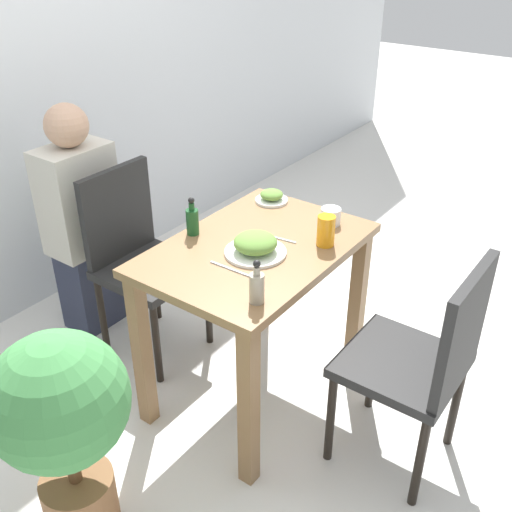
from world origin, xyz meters
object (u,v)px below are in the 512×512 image
chair_far (138,253)px  condiment_bottle (257,286)px  sauce_bottle (192,220)px  chair_near (424,358)px  drink_cup (331,216)px  potted_plant_left (63,419)px  person_figure (82,223)px  food_plate (255,245)px  juice_glass (326,231)px  side_plate (272,197)px

chair_far → condiment_bottle: (-0.29, -0.89, 0.30)m
chair_far → sauce_bottle: size_ratio=5.58×
chair_near → chair_far: bearing=-87.3°
chair_near → drink_cup: bearing=-117.6°
chair_far → potted_plant_left: bearing=-146.6°
chair_near → potted_plant_left: (-0.96, 0.78, 0.02)m
drink_cup → sauce_bottle: sauce_bottle is taller
chair_far → person_figure: bearing=95.4°
food_plate → juice_glass: bearing=-39.5°
chair_far → sauce_bottle: 0.50m
juice_glass → potted_plant_left: (-1.10, 0.28, -0.28)m
potted_plant_left → person_figure: 1.28m
chair_far → condiment_bottle: size_ratio=5.58×
drink_cup → potted_plant_left: size_ratio=0.10×
condiment_bottle → potted_plant_left: bearing=154.2°
food_plate → person_figure: person_figure is taller
side_plate → potted_plant_left: size_ratio=0.18×
chair_near → person_figure: person_figure is taller
side_plate → drink_cup: 0.33m
side_plate → juice_glass: 0.45m
person_figure → food_plate: bearing=-89.5°
sauce_bottle → chair_near: bearing=-83.8°
chair_near → side_plate: chair_near is taller
juice_glass → person_figure: person_figure is taller
chair_far → juice_glass: (0.20, -0.88, 0.30)m
food_plate → sauce_bottle: sauce_bottle is taller
chair_near → food_plate: 0.74m
chair_far → potted_plant_left: (-0.90, -0.59, 0.02)m
food_plate → person_figure: 1.06m
drink_cup → person_figure: 1.23m
potted_plant_left → side_plate: bearing=5.3°
chair_near → side_plate: (0.34, 0.90, 0.27)m
side_plate → drink_cup: bearing=-96.5°
chair_near → sauce_bottle: sauce_bottle is taller
chair_near → condiment_bottle: condiment_bottle is taller
food_plate → chair_near: bearing=-82.6°
condiment_bottle → chair_far: bearing=72.2°
chair_near → food_plate: (-0.09, 0.68, 0.28)m
drink_cup → potted_plant_left: potted_plant_left is taller
food_plate → potted_plant_left: food_plate is taller
person_figure → potted_plant_left: bearing=-132.8°
food_plate → person_figure: bearing=90.5°
chair_near → condiment_bottle: 0.67m
juice_glass → condiment_bottle: bearing=-178.1°
food_plate → juice_glass: (0.22, -0.18, 0.02)m
food_plate → side_plate: bearing=27.3°
chair_near → condiment_bottle: size_ratio=5.58×
juice_glass → sauce_bottle: bearing=116.2°
sauce_bottle → condiment_bottle: size_ratio=1.00×
food_plate → drink_cup: (0.39, -0.11, -0.00)m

